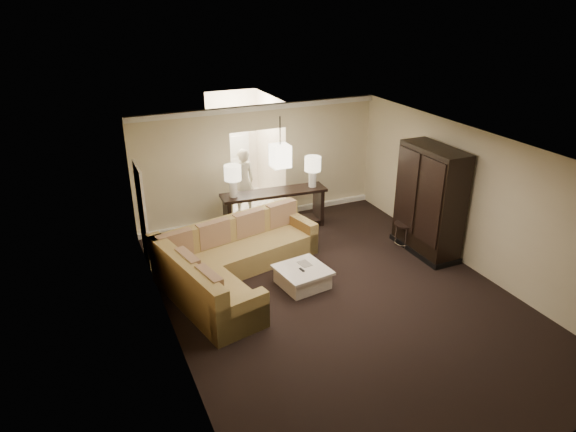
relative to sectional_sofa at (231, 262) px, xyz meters
name	(u,v)px	position (x,y,z in m)	size (l,w,h in m)	color
ground	(338,297)	(1.61, -1.37, -0.40)	(8.00, 8.00, 0.00)	black
wall_back	(259,163)	(1.61, 2.63, 1.00)	(6.00, 0.04, 2.80)	beige
wall_front	(523,371)	(1.61, -5.37, 1.00)	(6.00, 0.04, 2.80)	beige
wall_left	(169,262)	(-1.39, -1.37, 1.00)	(0.04, 8.00, 2.80)	beige
wall_right	(475,202)	(4.61, -1.37, 1.00)	(0.04, 8.00, 2.80)	beige
ceiling	(345,150)	(1.61, -1.37, 2.40)	(6.00, 8.00, 0.02)	white
crown_molding	(258,108)	(1.61, 2.58, 2.33)	(6.00, 0.10, 0.12)	white
baseboard	(261,215)	(1.61, 2.58, -0.34)	(6.00, 0.10, 0.12)	white
side_door	(143,215)	(-1.36, 1.43, 0.65)	(0.05, 0.90, 2.10)	white
foyer	(241,152)	(1.61, 3.97, 0.90)	(1.44, 2.02, 2.80)	silver
sectional_sofa	(231,262)	(0.00, 0.00, 0.00)	(3.49, 3.22, 1.00)	brown
coffee_table	(302,277)	(1.18, -0.73, -0.21)	(1.02, 1.02, 0.38)	silver
console_table	(274,207)	(1.66, 1.83, 0.17)	(2.50, 0.75, 0.95)	black
armoire	(429,203)	(4.20, -0.52, 0.71)	(0.69, 1.61, 2.32)	black
drink_table	(404,230)	(3.90, -0.17, 0.00)	(0.45, 0.45, 0.56)	black
table_lamp_left	(233,176)	(0.71, 1.90, 1.04)	(0.38, 0.38, 0.73)	white
table_lamp_right	(313,167)	(2.61, 1.76, 1.04)	(0.38, 0.38, 0.73)	white
pendant_light	(280,156)	(1.61, 1.33, 1.55)	(0.38, 0.38, 1.09)	black
person	(243,178)	(1.33, 3.04, 0.53)	(0.67, 0.45, 1.85)	beige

